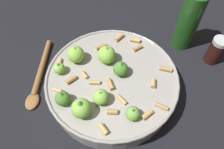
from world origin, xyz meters
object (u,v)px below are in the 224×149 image
Objects in this scene: pepper_shaker at (216,51)px; wooden_spoon at (39,76)px; olive_oil_bottle at (189,20)px; cooking_pan at (111,82)px.

pepper_shaker is 0.40× the size of wooden_spoon.
olive_oil_bottle reaches higher than pepper_shaker.
cooking_pan is at bearing -17.78° from olive_oil_bottle.
pepper_shaker is at bearing 81.79° from olive_oil_bottle.
cooking_pan reaches higher than pepper_shaker.
cooking_pan is 1.47× the size of olive_oil_bottle.
cooking_pan is at bearing 112.64° from wooden_spoon.
pepper_shaker is at bearing 131.22° from wooden_spoon.
olive_oil_bottle is 0.47m from wooden_spoon.
pepper_shaker is 0.12m from olive_oil_bottle.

